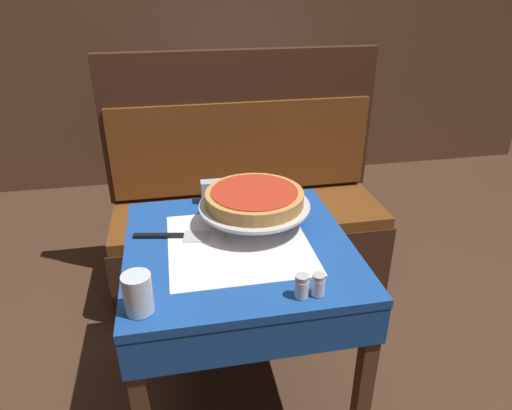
# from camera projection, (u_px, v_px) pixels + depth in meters

# --- Properties ---
(ground_plane) EXTENTS (14.00, 14.00, 0.00)m
(ground_plane) POSITION_uv_depth(u_px,v_px,m) (242.00, 392.00, 1.91)
(ground_plane) COLOR #472D1E
(dining_table_front) EXTENTS (0.78, 0.78, 0.73)m
(dining_table_front) POSITION_uv_depth(u_px,v_px,m) (239.00, 268.00, 1.63)
(dining_table_front) COLOR #194799
(dining_table_front) RESTS_ON ground_plane
(dining_table_rear) EXTENTS (0.80, 0.80, 0.72)m
(dining_table_rear) POSITION_uv_depth(u_px,v_px,m) (247.00, 123.00, 3.28)
(dining_table_rear) COLOR #194799
(dining_table_rear) RESTS_ON ground_plane
(booth_bench) EXTENTS (1.44, 0.51, 1.23)m
(booth_bench) POSITION_uv_depth(u_px,v_px,m) (248.00, 223.00, 2.49)
(booth_bench) COLOR #3D2316
(booth_bench) RESTS_ON ground_plane
(back_wall_panel) EXTENTS (6.00, 0.04, 2.40)m
(back_wall_panel) POSITION_uv_depth(u_px,v_px,m) (189.00, 29.00, 3.40)
(back_wall_panel) COLOR brown
(back_wall_panel) RESTS_ON ground_plane
(pizza_pan_stand) EXTENTS (0.41, 0.41, 0.08)m
(pizza_pan_stand) POSITION_uv_depth(u_px,v_px,m) (254.00, 206.00, 1.66)
(pizza_pan_stand) COLOR #ADADB2
(pizza_pan_stand) RESTS_ON dining_table_front
(deep_dish_pizza) EXTENTS (0.36, 0.36, 0.05)m
(deep_dish_pizza) POSITION_uv_depth(u_px,v_px,m) (254.00, 198.00, 1.65)
(deep_dish_pizza) COLOR #C68E47
(deep_dish_pizza) RESTS_ON pizza_pan_stand
(pizza_server) EXTENTS (0.27, 0.10, 0.01)m
(pizza_server) POSITION_uv_depth(u_px,v_px,m) (174.00, 236.00, 1.61)
(pizza_server) COLOR #BCBCC1
(pizza_server) RESTS_ON dining_table_front
(water_glass_near) EXTENTS (0.08, 0.08, 0.12)m
(water_glass_near) POSITION_uv_depth(u_px,v_px,m) (138.00, 293.00, 1.24)
(water_glass_near) COLOR silver
(water_glass_near) RESTS_ON dining_table_front
(salt_shaker) EXTENTS (0.04, 0.04, 0.07)m
(salt_shaker) POSITION_uv_depth(u_px,v_px,m) (302.00, 286.00, 1.30)
(salt_shaker) COLOR silver
(salt_shaker) RESTS_ON dining_table_front
(pepper_shaker) EXTENTS (0.04, 0.04, 0.07)m
(pepper_shaker) POSITION_uv_depth(u_px,v_px,m) (318.00, 285.00, 1.31)
(pepper_shaker) COLOR silver
(pepper_shaker) RESTS_ON dining_table_front
(napkin_holder) EXTENTS (0.10, 0.05, 0.09)m
(napkin_holder) POSITION_uv_depth(u_px,v_px,m) (213.00, 191.00, 1.85)
(napkin_holder) COLOR #B2B2B7
(napkin_holder) RESTS_ON dining_table_front
(condiment_caddy) EXTENTS (0.14, 0.14, 0.16)m
(condiment_caddy) POSITION_uv_depth(u_px,v_px,m) (243.00, 99.00, 3.31)
(condiment_caddy) COLOR black
(condiment_caddy) RESTS_ON dining_table_rear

